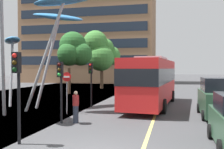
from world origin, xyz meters
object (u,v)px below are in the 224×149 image
at_px(car_parked_mid, 216,99).
at_px(no_entry_sign, 67,86).
at_px(leaf_sculpture, 19,16).
at_px(pedestrian, 76,107).
at_px(red_bus, 152,79).
at_px(traffic_light_kerb_near, 17,78).
at_px(traffic_light_kerb_far, 60,79).
at_px(traffic_light_island_mid, 91,75).

relative_size(car_parked_mid, no_entry_sign, 1.69).
xyz_separation_m(leaf_sculpture, pedestrian, (5.44, -3.35, -5.73)).
bearing_deg(leaf_sculpture, pedestrian, -31.58).
height_order(red_bus, pedestrian, red_bus).
distance_m(traffic_light_kerb_near, pedestrian, 4.67).
height_order(traffic_light_kerb_far, car_parked_mid, traffic_light_kerb_far).
height_order(traffic_light_kerb_near, no_entry_sign, traffic_light_kerb_near).
xyz_separation_m(traffic_light_kerb_near, no_entry_sign, (-0.83, 6.85, -0.79)).
bearing_deg(car_parked_mid, leaf_sculpture, -179.23).
bearing_deg(car_parked_mid, traffic_light_kerb_near, -136.95).
bearing_deg(traffic_light_kerb_far, car_parked_mid, 24.71).
relative_size(traffic_light_island_mid, no_entry_sign, 1.24).
height_order(leaf_sculpture, no_entry_sign, leaf_sculpture).
bearing_deg(pedestrian, car_parked_mid, 24.83).
distance_m(traffic_light_kerb_near, traffic_light_kerb_far, 3.97).
relative_size(traffic_light_kerb_far, car_parked_mid, 0.72).
xyz_separation_m(red_bus, traffic_light_kerb_near, (-4.24, -11.41, 0.51)).
height_order(leaf_sculpture, traffic_light_island_mid, leaf_sculpture).
bearing_deg(red_bus, traffic_light_kerb_near, -110.39).
xyz_separation_m(red_bus, traffic_light_kerb_far, (-4.23, -7.45, 0.31)).
relative_size(traffic_light_kerb_near, traffic_light_island_mid, 1.07).
distance_m(pedestrian, no_entry_sign, 3.15).
bearing_deg(pedestrian, leaf_sculpture, 148.42).
bearing_deg(leaf_sculpture, red_bus, 22.94).
distance_m(red_bus, traffic_light_kerb_near, 12.18).
height_order(car_parked_mid, no_entry_sign, no_entry_sign).
distance_m(car_parked_mid, no_entry_sign, 9.26).
bearing_deg(leaf_sculpture, traffic_light_kerb_far, -37.86).
bearing_deg(red_bus, traffic_light_kerb_far, -119.60).
bearing_deg(no_entry_sign, leaf_sculpture, 168.67).
relative_size(pedestrian, no_entry_sign, 0.64).
distance_m(traffic_light_kerb_near, car_parked_mid, 11.53).
relative_size(traffic_light_kerb_near, car_parked_mid, 0.79).
bearing_deg(red_bus, leaf_sculpture, -157.06).
relative_size(red_bus, traffic_light_kerb_near, 3.18).
xyz_separation_m(red_bus, leaf_sculpture, (-8.94, -3.78, 4.52)).
bearing_deg(traffic_light_kerb_near, leaf_sculpture, 121.65).
distance_m(red_bus, car_parked_mid, 5.55).
height_order(red_bus, car_parked_mid, red_bus).
distance_m(traffic_light_kerb_near, traffic_light_island_mid, 10.06).
height_order(traffic_light_kerb_far, no_entry_sign, traffic_light_kerb_far).
bearing_deg(pedestrian, red_bus, 63.85).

